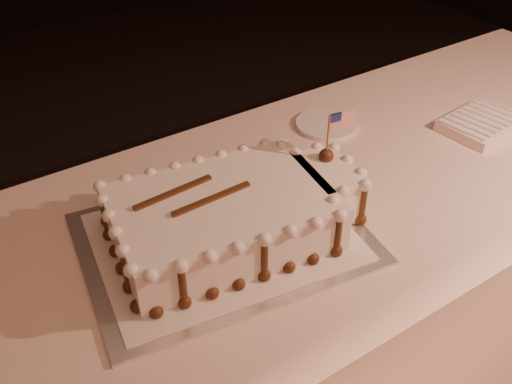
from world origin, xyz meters
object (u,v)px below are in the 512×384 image
cake_board (224,238)px  side_plate (326,125)px  napkin_stack (481,124)px  banquet_table (302,304)px  sheet_cake (236,213)px

cake_board → side_plate: side_plate is taller
cake_board → napkin_stack: size_ratio=2.55×
banquet_table → side_plate: size_ratio=14.68×
cake_board → side_plate: bearing=35.6°
napkin_stack → side_plate: 0.41m
sheet_cake → side_plate: 0.50m
cake_board → side_plate: (0.46, 0.24, 0.00)m
sheet_cake → napkin_stack: size_ratio=2.49×
cake_board → napkin_stack: napkin_stack is taller
sheet_cake → side_plate: sheet_cake is taller
banquet_table → cake_board: size_ratio=4.25×
banquet_table → cake_board: bearing=-173.8°
sheet_cake → cake_board: bearing=171.8°
cake_board → napkin_stack: bearing=8.6°
banquet_table → side_plate: 0.49m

